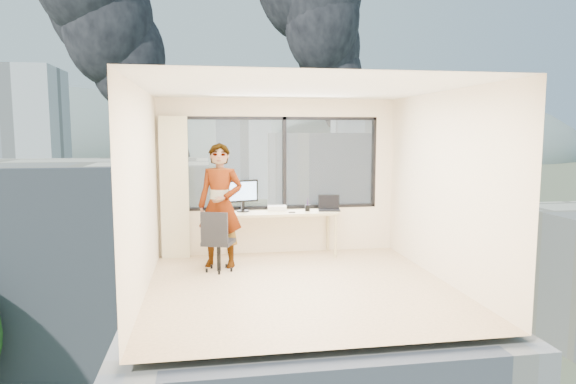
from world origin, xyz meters
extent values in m
cube|color=beige|center=(0.00, 0.00, 0.00)|extent=(4.00, 4.00, 0.01)
cube|color=white|center=(0.00, 0.00, 2.60)|extent=(4.00, 4.00, 0.01)
cube|color=#F7E3BF|center=(0.00, -2.00, 1.30)|extent=(4.00, 0.01, 2.60)
cube|color=#F7E3BF|center=(-2.00, 0.00, 1.30)|extent=(0.01, 4.00, 2.60)
cube|color=#F7E3BF|center=(2.00, 0.00, 1.30)|extent=(0.01, 4.00, 2.60)
cube|color=beige|center=(-1.72, 1.88, 1.15)|extent=(0.45, 0.14, 2.30)
cube|color=#CBBA88|center=(0.00, 1.66, 0.38)|extent=(1.80, 0.60, 0.75)
imported|color=#2D2D33|center=(-1.01, 1.20, 0.94)|extent=(0.79, 0.64, 1.88)
cube|color=white|center=(-0.05, 1.87, 0.79)|extent=(0.34, 0.30, 0.08)
cube|color=black|center=(0.15, 1.53, 0.76)|extent=(0.11, 0.06, 0.01)
cylinder|color=black|center=(0.43, 1.64, 0.80)|extent=(0.09, 0.09, 0.10)
ellipsoid|color=#0C4944|center=(0.80, 1.85, 0.84)|extent=(0.26, 0.19, 0.18)
cube|color=#515B3D|center=(0.00, 120.00, -14.00)|extent=(400.00, 400.00, 0.04)
cube|color=beige|center=(-9.00, 30.00, -7.00)|extent=(16.00, 12.00, 14.00)
cube|color=silver|center=(12.00, 38.00, -6.00)|extent=(14.00, 13.00, 16.00)
cube|color=silver|center=(-35.00, 95.00, 0.00)|extent=(14.00, 14.00, 28.00)
cube|color=silver|center=(8.00, 120.00, 1.00)|extent=(13.00, 13.00, 30.00)
cube|color=silver|center=(45.00, 140.00, -1.00)|extent=(15.00, 15.00, 26.00)
ellipsoid|color=slate|center=(-120.00, 320.00, -14.00)|extent=(288.00, 216.00, 90.00)
ellipsoid|color=slate|center=(100.00, 320.00, -14.00)|extent=(300.00, 220.00, 96.00)
camera|label=1|loc=(-1.22, -6.41, 2.04)|focal=31.41mm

